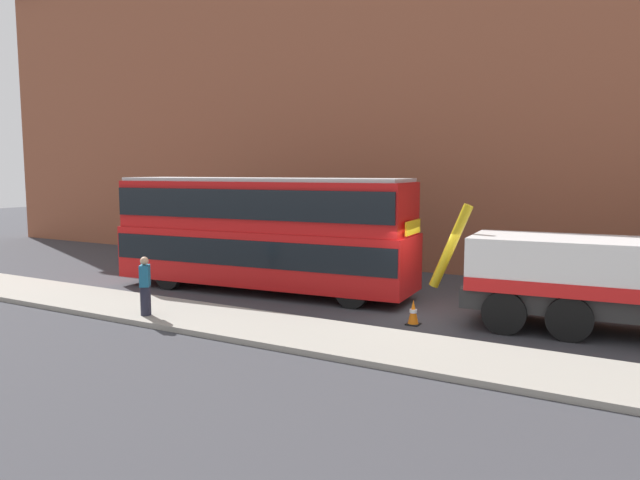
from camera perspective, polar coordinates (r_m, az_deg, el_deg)
ground_plane at (r=18.76m, az=10.91°, el=-6.84°), size 120.00×120.00×0.00m
near_kerb at (r=14.96m, az=5.55°, el=-9.92°), size 60.00×2.80×0.15m
building_facade at (r=25.77m, az=17.01°, el=14.69°), size 60.00×1.50×16.00m
double_decker_bus at (r=21.44m, az=-5.54°, el=0.98°), size 11.18×3.49×4.06m
pedestrian_onlooker at (r=18.12m, az=-16.20°, el=-4.27°), size 0.45×0.48×1.71m
traffic_cone_near_bus at (r=17.23m, az=8.81°, el=-6.83°), size 0.36×0.36×0.72m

